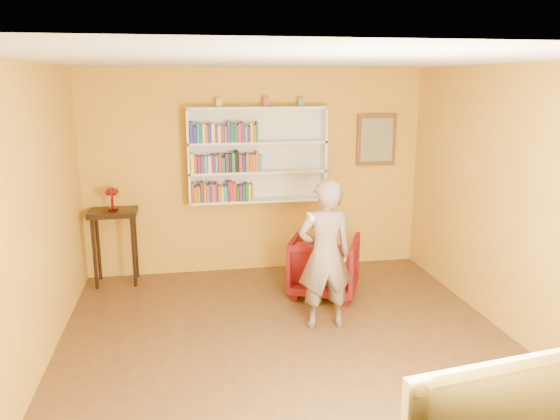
# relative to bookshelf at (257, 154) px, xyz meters

# --- Properties ---
(room_shell) EXTENTS (5.30, 5.80, 2.88)m
(room_shell) POSITION_rel_bookshelf_xyz_m (0.00, -2.41, -0.58)
(room_shell) COLOR #4F3419
(room_shell) RESTS_ON ground
(bookshelf) EXTENTS (1.80, 0.29, 1.23)m
(bookshelf) POSITION_rel_bookshelf_xyz_m (0.00, 0.00, 0.00)
(bookshelf) COLOR white
(bookshelf) RESTS_ON room_shell
(books_row_lower) EXTENTS (0.79, 0.19, 0.26)m
(books_row_lower) POSITION_rel_bookshelf_xyz_m (-0.47, -0.11, -0.47)
(books_row_lower) COLOR #B4331B
(books_row_lower) RESTS_ON bookshelf
(books_row_middle) EXTENTS (0.90, 0.19, 0.27)m
(books_row_middle) POSITION_rel_bookshelf_xyz_m (-0.40, -0.10, -0.09)
(books_row_middle) COLOR yellow
(books_row_middle) RESTS_ON bookshelf
(books_row_upper) EXTENTS (0.85, 0.19, 0.27)m
(books_row_upper) POSITION_rel_bookshelf_xyz_m (-0.44, -0.10, 0.30)
(books_row_upper) COLOR #272198
(books_row_upper) RESTS_ON bookshelf
(ornament_left) EXTENTS (0.07, 0.07, 0.10)m
(ornament_left) POSITION_rel_bookshelf_xyz_m (-0.48, -0.06, 0.67)
(ornament_left) COLOR gold
(ornament_left) RESTS_ON bookshelf
(ornament_centre) EXTENTS (0.08, 0.08, 0.11)m
(ornament_centre) POSITION_rel_bookshelf_xyz_m (0.12, -0.06, 0.68)
(ornament_centre) COLOR #97323E
(ornament_centre) RESTS_ON bookshelf
(ornament_right) EXTENTS (0.07, 0.07, 0.10)m
(ornament_right) POSITION_rel_bookshelf_xyz_m (0.57, -0.06, 0.67)
(ornament_right) COLOR slate
(ornament_right) RESTS_ON bookshelf
(framed_painting) EXTENTS (0.55, 0.05, 0.70)m
(framed_painting) POSITION_rel_bookshelf_xyz_m (1.65, 0.05, 0.16)
(framed_painting) COLOR brown
(framed_painting) RESTS_ON room_shell
(console_table) EXTENTS (0.59, 0.45, 0.96)m
(console_table) POSITION_rel_bookshelf_xyz_m (-1.84, -0.16, -0.80)
(console_table) COLOR black
(console_table) RESTS_ON ground
(ruby_lustre) EXTENTS (0.18, 0.18, 0.29)m
(ruby_lustre) POSITION_rel_bookshelf_xyz_m (-1.84, -0.16, -0.43)
(ruby_lustre) COLOR maroon
(ruby_lustre) RESTS_ON console_table
(armchair) EXTENTS (1.03, 1.04, 0.73)m
(armchair) POSITION_rel_bookshelf_xyz_m (0.68, -0.98, -1.23)
(armchair) COLOR #4B050C
(armchair) RESTS_ON ground
(person) EXTENTS (0.59, 0.39, 1.58)m
(person) POSITION_rel_bookshelf_xyz_m (0.44, -1.87, -0.80)
(person) COLOR #6C5B4F
(person) RESTS_ON ground
(game_remote) EXTENTS (0.04, 0.15, 0.04)m
(game_remote) POSITION_rel_bookshelf_xyz_m (0.19, -2.26, -0.29)
(game_remote) COLOR white
(game_remote) RESTS_ON person
(television) EXTENTS (1.17, 0.32, 0.67)m
(television) POSITION_rel_bookshelf_xyz_m (0.60, -4.66, -0.77)
(television) COLOR black
(television) RESTS_ON tv_cabinet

